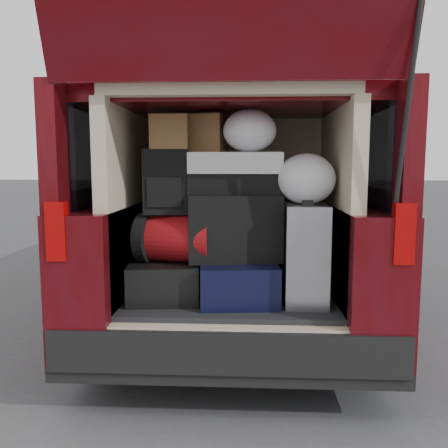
{
  "coord_description": "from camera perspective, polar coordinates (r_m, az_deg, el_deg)",
  "views": [
    {
      "loc": [
        0.1,
        -2.65,
        1.35
      ],
      "look_at": [
        -0.04,
        0.2,
        1.0
      ],
      "focal_mm": 38.0,
      "sensor_mm": 36.0,
      "label": 1
    }
  ],
  "objects": [
    {
      "name": "ground",
      "position": [
        2.98,
        0.66,
        -19.89
      ],
      "size": [
        80.0,
        80.0,
        0.0
      ],
      "primitive_type": "plane",
      "color": "#38383B",
      "rests_on": "ground"
    },
    {
      "name": "grocery_sack_lower",
      "position": [
        2.84,
        -6.51,
        10.9
      ],
      "size": [
        0.22,
        0.19,
        0.2
      ],
      "primitive_type": "cube",
      "rotation": [
        0.0,
        0.0,
        0.03
      ],
      "color": "brown",
      "rests_on": "backpack"
    },
    {
      "name": "plastic_bag_right",
      "position": [
        2.76,
        9.87,
        5.36
      ],
      "size": [
        0.38,
        0.36,
        0.29
      ],
      "primitive_type": "ellipsoid",
      "rotation": [
        0.0,
        0.0,
        -0.16
      ],
      "color": "silver",
      "rests_on": "silver_roller"
    },
    {
      "name": "red_duffel",
      "position": [
        2.85,
        -5.67,
        -1.65
      ],
      "size": [
        0.49,
        0.37,
        0.29
      ],
      "primitive_type": "cube",
      "rotation": [
        0.0,
        0.0,
        -0.2
      ],
      "color": "maroon",
      "rests_on": "black_hardshell"
    },
    {
      "name": "grocery_sack_upper",
      "position": [
        2.94,
        -2.27,
        10.77
      ],
      "size": [
        0.26,
        0.23,
        0.23
      ],
      "primitive_type": "cube",
      "rotation": [
        0.0,
        0.0,
        -0.2
      ],
      "color": "brown",
      "rests_on": "twotone_duffel"
    },
    {
      "name": "navy_hardshell",
      "position": [
        2.86,
        1.65,
        -6.73
      ],
      "size": [
        0.49,
        0.58,
        0.24
      ],
      "primitive_type": "cube",
      "rotation": [
        0.0,
        0.0,
        0.09
      ],
      "color": "black",
      "rests_on": "load_floor"
    },
    {
      "name": "plastic_bag_center",
      "position": [
        2.82,
        3.11,
        11.13
      ],
      "size": [
        0.36,
        0.34,
        0.25
      ],
      "primitive_type": "ellipsoid",
      "rotation": [
        0.0,
        0.0,
        -0.17
      ],
      "color": "silver",
      "rests_on": "twotone_duffel"
    },
    {
      "name": "load_floor",
      "position": [
        3.12,
        0.87,
        -13.08
      ],
      "size": [
        1.24,
        1.05,
        0.55
      ],
      "primitive_type": "cube",
      "color": "black",
      "rests_on": "ground"
    },
    {
      "name": "minivan",
      "position": [
        4.53,
        1.62,
        1.52
      ],
      "size": [
        1.9,
        5.35,
        2.77
      ],
      "color": "black",
      "rests_on": "ground"
    },
    {
      "name": "black_hardshell",
      "position": [
        2.95,
        -7.08,
        -6.43
      ],
      "size": [
        0.47,
        0.61,
        0.23
      ],
      "primitive_type": "cube",
      "rotation": [
        0.0,
        0.0,
        0.11
      ],
      "color": "black",
      "rests_on": "load_floor"
    },
    {
      "name": "silver_roller",
      "position": [
        2.8,
        9.75,
        -3.56
      ],
      "size": [
        0.25,
        0.39,
        0.58
      ],
      "primitive_type": "cube",
      "rotation": [
        0.0,
        0.0,
        -0.02
      ],
      "color": "silver",
      "rests_on": "load_floor"
    },
    {
      "name": "black_soft_case",
      "position": [
        2.84,
        1.11,
        -0.36
      ],
      "size": [
        0.59,
        0.41,
        0.39
      ],
      "primitive_type": "cube",
      "rotation": [
        0.0,
        0.0,
        0.15
      ],
      "color": "black",
      "rests_on": "navy_hardshell"
    },
    {
      "name": "backpack",
      "position": [
        2.83,
        -6.93,
        5.06
      ],
      "size": [
        0.28,
        0.18,
        0.38
      ],
      "primitive_type": "cube",
      "rotation": [
        0.0,
        0.0,
        0.09
      ],
      "color": "black",
      "rests_on": "red_duffel"
    },
    {
      "name": "twotone_duffel",
      "position": [
        2.85,
        1.39,
        6.11
      ],
      "size": [
        0.55,
        0.29,
        0.25
      ],
      "primitive_type": "cube",
      "rotation": [
        0.0,
        0.0,
        0.02
      ],
      "color": "white",
      "rests_on": "black_soft_case"
    }
  ]
}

